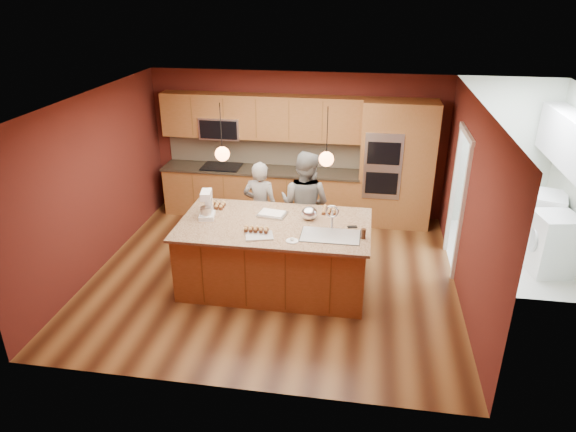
% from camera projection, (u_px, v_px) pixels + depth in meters
% --- Properties ---
extents(floor, '(5.50, 5.50, 0.00)m').
position_uv_depth(floor, '(274.00, 274.00, 7.97)').
color(floor, '#422211').
rests_on(floor, ground).
extents(ceiling, '(5.50, 5.50, 0.00)m').
position_uv_depth(ceiling, '(271.00, 100.00, 6.86)').
color(ceiling, white).
rests_on(ceiling, ground).
extents(wall_back, '(5.50, 0.00, 5.50)m').
position_uv_depth(wall_back, '(297.00, 145.00, 9.66)').
color(wall_back, '#561D18').
rests_on(wall_back, ground).
extents(wall_front, '(5.50, 0.00, 5.50)m').
position_uv_depth(wall_front, '(227.00, 285.00, 5.17)').
color(wall_front, '#561D18').
rests_on(wall_front, ground).
extents(wall_left, '(0.00, 5.00, 5.00)m').
position_uv_depth(wall_left, '(95.00, 183.00, 7.81)').
color(wall_left, '#561D18').
rests_on(wall_left, ground).
extents(wall_right, '(0.00, 5.00, 5.00)m').
position_uv_depth(wall_right, '(470.00, 205.00, 7.02)').
color(wall_right, '#561D18').
rests_on(wall_right, ground).
extents(cabinet_run, '(3.74, 0.64, 2.30)m').
position_uv_depth(cabinet_run, '(259.00, 166.00, 9.68)').
color(cabinet_run, brown).
rests_on(cabinet_run, floor).
extents(oven_column, '(1.30, 0.62, 2.30)m').
position_uv_depth(oven_column, '(396.00, 165.00, 9.21)').
color(oven_column, brown).
rests_on(oven_column, floor).
extents(doorway_trim, '(0.08, 1.11, 2.20)m').
position_uv_depth(doorway_trim, '(457.00, 203.00, 7.87)').
color(doorway_trim, white).
rests_on(doorway_trim, wall_right).
extents(laundry_room, '(2.60, 2.70, 2.70)m').
position_uv_depth(laundry_room, '(574.00, 144.00, 7.62)').
color(laundry_room, silver).
rests_on(laundry_room, ground).
extents(pendant_left, '(0.20, 0.20, 0.80)m').
position_uv_depth(pendant_left, '(222.00, 154.00, 7.00)').
color(pendant_left, black).
rests_on(pendant_left, ceiling).
extents(pendant_right, '(0.20, 0.20, 0.80)m').
position_uv_depth(pendant_right, '(326.00, 159.00, 6.79)').
color(pendant_right, black).
rests_on(pendant_right, ceiling).
extents(island, '(2.73, 1.52, 1.38)m').
position_uv_depth(island, '(276.00, 254.00, 7.51)').
color(island, brown).
rests_on(island, floor).
extents(person_left, '(0.60, 0.43, 1.57)m').
position_uv_depth(person_left, '(260.00, 208.00, 8.37)').
color(person_left, black).
rests_on(person_left, floor).
extents(person_right, '(1.03, 0.91, 1.78)m').
position_uv_depth(person_right, '(305.00, 205.00, 8.22)').
color(person_right, slate).
rests_on(person_right, floor).
extents(stand_mixer, '(0.26, 0.33, 0.41)m').
position_uv_depth(stand_mixer, '(207.00, 206.00, 7.43)').
color(stand_mixer, white).
rests_on(stand_mixer, island).
extents(sheet_cake, '(0.45, 0.36, 0.05)m').
position_uv_depth(sheet_cake, '(272.00, 214.00, 7.55)').
color(sheet_cake, '#BBBDC1').
rests_on(sheet_cake, island).
extents(cooling_rack, '(0.43, 0.35, 0.02)m').
position_uv_depth(cooling_rack, '(259.00, 236.00, 6.92)').
color(cooling_rack, silver).
rests_on(cooling_rack, island).
extents(mixing_bowl, '(0.23, 0.23, 0.20)m').
position_uv_depth(mixing_bowl, '(309.00, 213.00, 7.40)').
color(mixing_bowl, silver).
rests_on(mixing_bowl, island).
extents(plate, '(0.17, 0.17, 0.01)m').
position_uv_depth(plate, '(292.00, 241.00, 6.79)').
color(plate, white).
rests_on(plate, island).
extents(tumbler, '(0.07, 0.07, 0.14)m').
position_uv_depth(tumbler, '(363.00, 234.00, 6.85)').
color(tumbler, '#3E2315').
rests_on(tumbler, island).
extents(phone, '(0.15, 0.11, 0.01)m').
position_uv_depth(phone, '(352.00, 227.00, 7.19)').
color(phone, black).
rests_on(phone, island).
extents(cupcakes_left, '(0.24, 0.24, 0.07)m').
position_uv_depth(cupcakes_left, '(217.00, 205.00, 7.82)').
color(cupcakes_left, '#B3854B').
rests_on(cupcakes_left, island).
extents(cupcakes_rack, '(0.36, 0.14, 0.06)m').
position_uv_depth(cupcakes_rack, '(256.00, 229.00, 7.02)').
color(cupcakes_rack, '#B3854B').
rests_on(cupcakes_rack, island).
extents(cupcakes_right, '(0.22, 0.29, 0.06)m').
position_uv_depth(cupcakes_right, '(329.00, 210.00, 7.66)').
color(cupcakes_right, '#B3854B').
rests_on(cupcakes_right, island).
extents(washer, '(0.69, 0.71, 0.96)m').
position_uv_depth(washer, '(552.00, 244.00, 7.87)').
color(washer, white).
rests_on(washer, floor).
extents(dryer, '(0.80, 0.82, 1.02)m').
position_uv_depth(dryer, '(540.00, 223.00, 8.49)').
color(dryer, white).
rests_on(dryer, floor).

